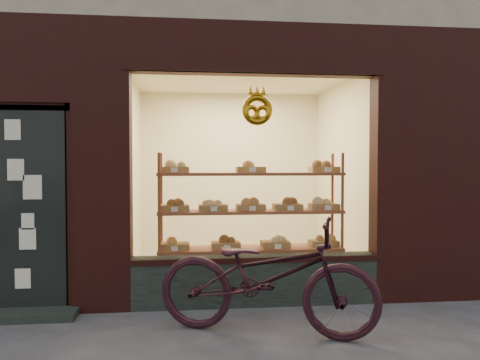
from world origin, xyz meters
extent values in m
cube|color=#2C3733|center=(0.45, 2.12, 0.28)|extent=(2.70, 0.25, 0.55)
cube|color=black|center=(-2.00, 2.06, 1.10)|extent=(0.90, 0.04, 2.15)
cube|color=#2C3733|center=(-2.00, 1.90, 0.04)|extent=(1.15, 0.35, 0.08)
torus|color=#BA7E12|center=(0.45, 2.02, 2.15)|extent=(0.33, 0.07, 0.33)
cube|color=brown|center=(0.45, 2.55, 0.05)|extent=(2.20, 0.45, 0.04)
cube|color=brown|center=(0.45, 2.55, 0.55)|extent=(2.20, 0.45, 0.03)
cube|color=brown|center=(0.45, 2.55, 1.00)|extent=(2.20, 0.45, 0.04)
cube|color=brown|center=(0.45, 2.55, 1.45)|extent=(2.20, 0.45, 0.04)
cylinder|color=brown|center=(-0.62, 2.35, 0.85)|extent=(0.04, 0.04, 1.70)
cylinder|color=brown|center=(1.52, 2.35, 0.85)|extent=(0.04, 0.04, 1.70)
cylinder|color=brown|center=(-0.62, 2.75, 0.85)|extent=(0.04, 0.04, 1.70)
cylinder|color=brown|center=(1.52, 2.75, 0.85)|extent=(0.04, 0.04, 1.70)
cube|color=brown|center=(-0.45, 2.55, 0.60)|extent=(0.34, 0.24, 0.07)
sphere|color=#B38231|center=(-0.45, 2.55, 0.69)|extent=(0.11, 0.11, 0.11)
cube|color=silver|center=(-0.45, 2.36, 0.60)|extent=(0.07, 0.01, 0.05)
cube|color=brown|center=(0.15, 2.55, 0.60)|extent=(0.34, 0.24, 0.07)
sphere|color=brown|center=(0.15, 2.55, 0.69)|extent=(0.11, 0.11, 0.11)
cube|color=silver|center=(0.15, 2.36, 0.60)|extent=(0.08, 0.01, 0.05)
cube|color=brown|center=(0.75, 2.55, 0.60)|extent=(0.34, 0.24, 0.07)
sphere|color=tan|center=(0.75, 2.55, 0.69)|extent=(0.11, 0.11, 0.11)
cube|color=silver|center=(0.75, 2.36, 0.60)|extent=(0.07, 0.01, 0.05)
cube|color=brown|center=(1.35, 2.55, 0.60)|extent=(0.34, 0.24, 0.07)
sphere|color=#B38231|center=(1.35, 2.55, 0.69)|extent=(0.11, 0.11, 0.11)
cube|color=silver|center=(1.35, 2.36, 0.60)|extent=(0.08, 0.01, 0.05)
cube|color=brown|center=(-0.45, 2.55, 1.05)|extent=(0.34, 0.24, 0.07)
sphere|color=brown|center=(-0.45, 2.55, 1.14)|extent=(0.11, 0.11, 0.11)
cube|color=silver|center=(-0.45, 2.36, 1.05)|extent=(0.07, 0.01, 0.06)
cube|color=brown|center=(0.00, 2.55, 1.05)|extent=(0.34, 0.24, 0.07)
sphere|color=tan|center=(0.00, 2.55, 1.14)|extent=(0.11, 0.11, 0.11)
cube|color=silver|center=(0.00, 2.36, 1.05)|extent=(0.07, 0.01, 0.06)
cube|color=brown|center=(0.45, 2.55, 1.05)|extent=(0.34, 0.24, 0.07)
sphere|color=#B38231|center=(0.45, 2.55, 1.14)|extent=(0.11, 0.11, 0.11)
cube|color=silver|center=(0.45, 2.36, 1.05)|extent=(0.07, 0.01, 0.06)
cube|color=brown|center=(0.90, 2.55, 1.05)|extent=(0.34, 0.24, 0.07)
sphere|color=brown|center=(0.90, 2.55, 1.14)|extent=(0.11, 0.11, 0.11)
cube|color=silver|center=(0.90, 2.36, 1.05)|extent=(0.07, 0.01, 0.06)
cube|color=brown|center=(1.35, 2.55, 1.05)|extent=(0.34, 0.24, 0.07)
sphere|color=tan|center=(1.35, 2.55, 1.14)|extent=(0.11, 0.11, 0.11)
cube|color=silver|center=(1.35, 2.36, 1.05)|extent=(0.08, 0.01, 0.06)
cube|color=brown|center=(-0.45, 2.55, 1.50)|extent=(0.34, 0.24, 0.07)
sphere|color=tan|center=(-0.45, 2.55, 1.59)|extent=(0.11, 0.11, 0.11)
cube|color=silver|center=(-0.45, 2.36, 1.50)|extent=(0.07, 0.01, 0.06)
cube|color=brown|center=(0.45, 2.55, 1.50)|extent=(0.34, 0.24, 0.07)
sphere|color=#B38231|center=(0.45, 2.55, 1.59)|extent=(0.11, 0.11, 0.11)
cube|color=silver|center=(0.45, 2.36, 1.50)|extent=(0.07, 0.01, 0.06)
cube|color=brown|center=(1.35, 2.55, 1.50)|extent=(0.34, 0.24, 0.07)
sphere|color=brown|center=(1.35, 2.55, 1.59)|extent=(0.11, 0.11, 0.11)
cube|color=silver|center=(1.35, 2.36, 1.50)|extent=(0.08, 0.01, 0.06)
imported|color=black|center=(0.42, 1.22, 0.54)|extent=(2.17, 1.37, 1.07)
camera|label=1|loc=(-0.29, -2.99, 1.56)|focal=35.00mm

